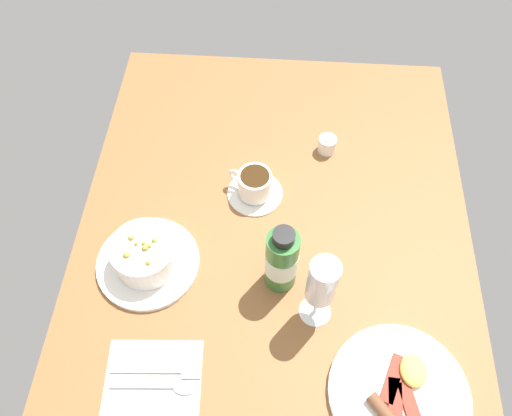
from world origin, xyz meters
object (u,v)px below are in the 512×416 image
(coffee_cup, at_px, (254,186))
(breakfast_plate, at_px, (398,393))
(cutlery_setting, at_px, (154,378))
(sauce_bottle_green, at_px, (280,260))
(porridge_bowl, at_px, (144,256))
(creamer_jug, at_px, (326,145))
(wine_glass, at_px, (321,284))

(coffee_cup, xyz_separation_m, breakfast_plate, (0.41, 0.29, -0.02))
(cutlery_setting, xyz_separation_m, sauce_bottle_green, (-0.21, 0.22, 0.08))
(porridge_bowl, height_order, coffee_cup, porridge_bowl)
(breakfast_plate, bearing_deg, cutlery_setting, -89.72)
(sauce_bottle_green, height_order, breakfast_plate, sauce_bottle_green)
(porridge_bowl, xyz_separation_m, cutlery_setting, (0.23, 0.05, -0.03))
(porridge_bowl, height_order, sauce_bottle_green, sauce_bottle_green)
(cutlery_setting, distance_m, breakfast_plate, 0.44)
(cutlery_setting, relative_size, creamer_jug, 3.57)
(breakfast_plate, bearing_deg, creamer_jug, -167.10)
(cutlery_setting, bearing_deg, porridge_bowl, -166.44)
(creamer_jug, distance_m, breakfast_plate, 0.57)
(wine_glass, height_order, breakfast_plate, wine_glass)
(cutlery_setting, xyz_separation_m, wine_glass, (-0.15, 0.29, 0.13))
(creamer_jug, distance_m, sauce_bottle_green, 0.36)
(porridge_bowl, xyz_separation_m, coffee_cup, (-0.19, 0.20, -0.01))
(coffee_cup, bearing_deg, cutlery_setting, -19.82)
(creamer_jug, bearing_deg, sauce_bottle_green, -15.51)
(breakfast_plate, bearing_deg, sauce_bottle_green, -133.60)
(cutlery_setting, height_order, breakfast_plate, breakfast_plate)
(coffee_cup, distance_m, wine_glass, 0.32)
(sauce_bottle_green, bearing_deg, porridge_bowl, -92.91)
(wine_glass, bearing_deg, coffee_cup, -153.11)
(coffee_cup, relative_size, creamer_jug, 2.42)
(creamer_jug, relative_size, sauce_bottle_green, 0.28)
(porridge_bowl, distance_m, coffee_cup, 0.28)
(coffee_cup, height_order, creamer_jug, coffee_cup)
(porridge_bowl, distance_m, creamer_jug, 0.49)
(wine_glass, bearing_deg, breakfast_plate, 45.95)
(creamer_jug, xyz_separation_m, wine_glass, (0.41, -0.02, 0.11))
(creamer_jug, height_order, breakfast_plate, creamer_jug)
(cutlery_setting, bearing_deg, coffee_cup, 160.18)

